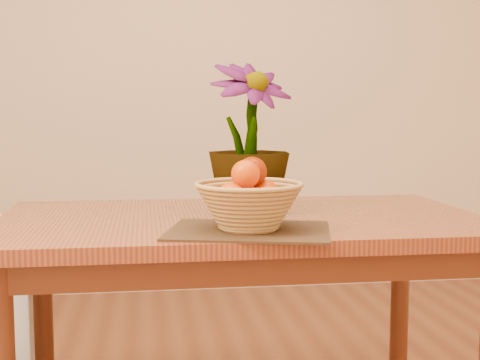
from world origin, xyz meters
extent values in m
cube|color=#FEE3C1|center=(0.00, 2.25, 1.35)|extent=(4.00, 0.02, 2.70)
cube|color=brown|center=(0.00, 0.30, 0.73)|extent=(1.40, 0.80, 0.04)
cube|color=#512513|center=(0.00, 0.30, 0.67)|extent=(1.28, 0.68, 0.08)
cylinder|color=#512513|center=(-0.62, 0.62, 0.35)|extent=(0.06, 0.06, 0.71)
cylinder|color=#512513|center=(0.62, 0.62, 0.35)|extent=(0.06, 0.06, 0.71)
cube|color=#3C2616|center=(-0.02, 0.04, 0.75)|extent=(0.47, 0.39, 0.01)
cylinder|color=#AE8648|center=(-0.02, 0.04, 0.76)|extent=(0.14, 0.14, 0.01)
sphere|color=red|center=(-0.02, 0.04, 0.83)|extent=(0.06, 0.06, 0.06)
sphere|color=red|center=(0.03, 0.08, 0.84)|extent=(0.08, 0.08, 0.08)
sphere|color=red|center=(-0.06, 0.09, 0.84)|extent=(0.07, 0.07, 0.07)
sphere|color=red|center=(-0.07, 0.00, 0.84)|extent=(0.08, 0.08, 0.08)
sphere|color=red|center=(0.02, 0.00, 0.84)|extent=(0.07, 0.07, 0.07)
sphere|color=red|center=(-0.01, 0.07, 0.90)|extent=(0.08, 0.08, 0.08)
sphere|color=red|center=(-0.03, 0.02, 0.90)|extent=(0.07, 0.07, 0.07)
sphere|color=red|center=(-0.01, 0.07, 0.90)|extent=(0.08, 0.08, 0.08)
imported|color=#1B4814|center=(0.03, 0.36, 0.98)|extent=(0.33, 0.33, 0.45)
camera|label=1|loc=(-0.28, -1.61, 1.06)|focal=50.00mm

